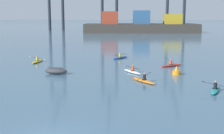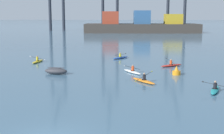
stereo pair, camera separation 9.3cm
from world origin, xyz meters
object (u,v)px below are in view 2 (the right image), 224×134
at_px(kayak_yellow, 38,61).
at_px(kayak_white, 132,71).
at_px(container_barge, 141,25).
at_px(kayak_orange, 144,80).
at_px(kayak_red, 171,65).
at_px(channel_buoy, 176,72).
at_px(capsized_dinghy, 56,71).
at_px(kayak_blue, 121,57).
at_px(kayak_teal, 215,89).

xyz_separation_m(kayak_yellow, kayak_white, (12.84, -7.52, -0.00)).
distance_m(container_barge, kayak_orange, 86.37).
relative_size(kayak_orange, kayak_red, 1.00).
distance_m(container_barge, channel_buoy, 82.32).
xyz_separation_m(capsized_dinghy, kayak_blue, (7.17, 12.63, -0.18)).
bearing_deg(kayak_red, kayak_teal, -82.87).
distance_m(kayak_orange, kayak_white, 4.97).
bearing_deg(channel_buoy, capsized_dinghy, 179.84).
bearing_deg(capsized_dinghy, kayak_teal, -25.93).
relative_size(kayak_orange, kayak_yellow, 0.92).
xyz_separation_m(container_barge, kayak_orange, (-5.28, -86.17, -2.52)).
xyz_separation_m(kayak_blue, kayak_yellow, (-11.49, -4.16, 0.00)).
bearing_deg(kayak_teal, container_barge, 90.38).
height_order(channel_buoy, kayak_red, kayak_red).
bearing_deg(kayak_orange, kayak_yellow, 137.99).
height_order(capsized_dinghy, kayak_teal, kayak_teal).
relative_size(kayak_red, kayak_yellow, 0.92).
xyz_separation_m(capsized_dinghy, kayak_yellow, (-4.32, 8.47, -0.18)).
xyz_separation_m(kayak_blue, kayak_white, (1.36, -11.67, 0.00)).
bearing_deg(channel_buoy, kayak_orange, -134.89).
bearing_deg(kayak_blue, kayak_white, -83.38).
relative_size(kayak_orange, kayak_white, 0.98).
relative_size(kayak_blue, kayak_white, 0.92).
bearing_deg(kayak_blue, kayak_yellow, -160.11).
height_order(capsized_dinghy, channel_buoy, channel_buoy).
bearing_deg(channel_buoy, kayak_blue, 115.92).
height_order(container_barge, kayak_white, container_barge).
xyz_separation_m(kayak_orange, kayak_red, (4.24, 9.54, -0.00)).
height_order(container_barge, kayak_teal, container_barge).
bearing_deg(kayak_blue, kayak_teal, -67.89).
xyz_separation_m(kayak_orange, kayak_yellow, (-13.77, 12.40, 0.00)).
relative_size(channel_buoy, kayak_blue, 0.33).
relative_size(kayak_teal, kayak_white, 1.04).
bearing_deg(kayak_blue, capsized_dinghy, -119.57).
relative_size(container_barge, kayak_red, 13.20).
bearing_deg(container_barge, kayak_red, -90.78).
relative_size(capsized_dinghy, channel_buoy, 2.76).
xyz_separation_m(channel_buoy, kayak_white, (-4.80, 0.99, -0.19)).
height_order(kayak_orange, kayak_blue, kayak_orange).
bearing_deg(capsized_dinghy, kayak_red, 22.28).
distance_m(channel_buoy, kayak_white, 4.91).
bearing_deg(kayak_teal, kayak_red, 97.13).
xyz_separation_m(kayak_red, kayak_blue, (-6.52, 7.02, 0.00)).
height_order(container_barge, kayak_orange, container_barge).
distance_m(channel_buoy, kayak_blue, 14.08).
distance_m(capsized_dinghy, kayak_orange, 10.23).
bearing_deg(kayak_white, channel_buoy, -11.66).
bearing_deg(kayak_teal, kayak_yellow, 140.97).
relative_size(container_barge, kayak_teal, 12.42).
height_order(container_barge, kayak_blue, container_barge).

